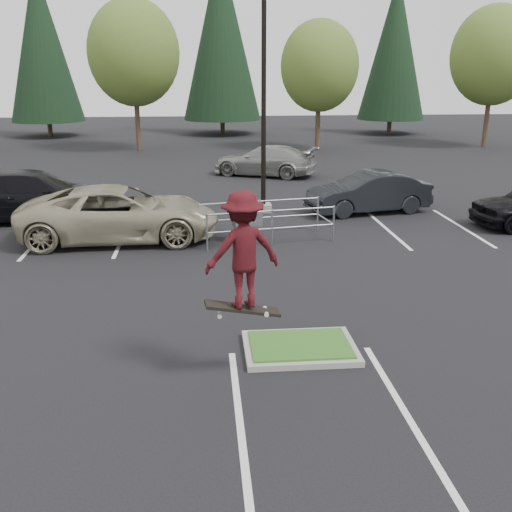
{
  "coord_description": "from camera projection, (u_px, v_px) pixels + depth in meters",
  "views": [
    {
      "loc": [
        -1.84,
        -10.6,
        5.36
      ],
      "look_at": [
        -0.74,
        1.5,
        1.52
      ],
      "focal_mm": 42.0,
      "sensor_mm": 36.0,
      "label": 1
    }
  ],
  "objects": [
    {
      "name": "conif_a",
      "position": [
        41.0,
        44.0,
        46.48
      ],
      "size": [
        5.72,
        5.72,
        13.0
      ],
      "color": "#38281C",
      "rests_on": "ground"
    },
    {
      "name": "car_r_charc",
      "position": [
        368.0,
        193.0,
        22.92
      ],
      "size": [
        4.94,
        2.53,
        1.55
      ],
      "primitive_type": "imported",
      "rotation": [
        0.0,
        0.0,
        4.91
      ],
      "color": "black",
      "rests_on": "ground"
    },
    {
      "name": "decid_b",
      "position": [
        134.0,
        56.0,
        38.5
      ],
      "size": [
        5.89,
        5.89,
        9.64
      ],
      "color": "#38281C",
      "rests_on": "ground"
    },
    {
      "name": "car_l_black",
      "position": [
        33.0,
        195.0,
        21.8
      ],
      "size": [
        6.33,
        2.91,
        1.79
      ],
      "primitive_type": "imported",
      "rotation": [
        0.0,
        0.0,
        1.64
      ],
      "color": "black",
      "rests_on": "ground"
    },
    {
      "name": "cart_corral",
      "position": [
        252.0,
        219.0,
        19.11
      ],
      "size": [
        4.36,
        2.18,
        1.18
      ],
      "rotation": [
        0.0,
        0.0,
        0.17
      ],
      "color": "#96999E",
      "rests_on": "ground"
    },
    {
      "name": "stall_lines",
      "position": [
        221.0,
        260.0,
        17.45
      ],
      "size": [
        22.62,
        17.6,
        0.01
      ],
      "color": "silver",
      "rests_on": "ground"
    },
    {
      "name": "decid_d",
      "position": [
        493.0,
        59.0,
        40.42
      ],
      "size": [
        5.76,
        5.76,
        9.43
      ],
      "color": "#38281C",
      "rests_on": "ground"
    },
    {
      "name": "conif_c",
      "position": [
        394.0,
        48.0,
        48.5
      ],
      "size": [
        5.5,
        5.5,
        12.5
      ],
      "color": "#38281C",
      "rests_on": "ground"
    },
    {
      "name": "skateboarder",
      "position": [
        242.0,
        251.0,
        10.06
      ],
      "size": [
        1.45,
        1.07,
        2.22
      ],
      "rotation": [
        0.0,
        0.0,
        3.41
      ],
      "color": "black",
      "rests_on": "ground"
    },
    {
      "name": "ground",
      "position": [
        300.0,
        351.0,
        11.84
      ],
      "size": [
        120.0,
        120.0,
        0.0
      ],
      "primitive_type": "plane",
      "color": "black",
      "rests_on": "ground"
    },
    {
      "name": "conif_b",
      "position": [
        221.0,
        35.0,
        47.93
      ],
      "size": [
        6.38,
        6.38,
        14.5
      ],
      "color": "#38281C",
      "rests_on": "ground"
    },
    {
      "name": "grass_median",
      "position": [
        300.0,
        347.0,
        11.82
      ],
      "size": [
        2.2,
        1.6,
        0.16
      ],
      "color": "#9B9991",
      "rests_on": "ground"
    },
    {
      "name": "light_pole",
      "position": [
        264.0,
        90.0,
        21.91
      ],
      "size": [
        0.7,
        0.6,
        10.12
      ],
      "color": "#9B9991",
      "rests_on": "ground"
    },
    {
      "name": "car_far_silver",
      "position": [
        267.0,
        161.0,
        30.77
      ],
      "size": [
        5.71,
        4.15,
        1.54
      ],
      "primitive_type": "imported",
      "rotation": [
        0.0,
        0.0,
        4.29
      ],
      "color": "gray",
      "rests_on": "ground"
    },
    {
      "name": "decid_c",
      "position": [
        319.0,
        69.0,
        39.11
      ],
      "size": [
        5.12,
        5.12,
        8.38
      ],
      "color": "#38281C",
      "rests_on": "ground"
    },
    {
      "name": "car_l_tan",
      "position": [
        120.0,
        214.0,
        19.2
      ],
      "size": [
        6.39,
        3.1,
        1.75
      ],
      "primitive_type": "imported",
      "rotation": [
        0.0,
        0.0,
        1.6
      ],
      "color": "gray",
      "rests_on": "ground"
    }
  ]
}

